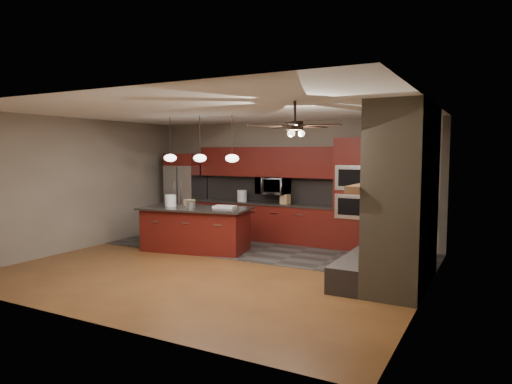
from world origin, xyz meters
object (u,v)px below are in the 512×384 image
Objects in this scene: kitchen_island at (196,229)px; counter_bucket at (242,196)px; oven_tower at (355,194)px; paint_tray at (225,207)px; microwave at (273,186)px; white_bucket at (171,201)px; counter_box at (285,199)px; cardboard_box at (189,202)px; paint_can at (191,205)px; refrigerator at (186,194)px.

kitchen_island is 1.83m from counter_bucket.
paint_tray is at bearing -147.77° from oven_tower.
paint_tray is at bearing 12.98° from kitchen_island.
white_bucket is (-1.51, -1.90, -0.26)m from microwave.
oven_tower is 10.82× the size of counter_box.
cardboard_box is at bearing 170.13° from paint_tray.
oven_tower reaches higher than white_bucket.
paint_can is (-2.95, -1.86, -0.20)m from oven_tower.
white_bucket is 1.14× the size of counter_box.
paint_can is 0.47m from cardboard_box.
microwave reaches higher than paint_can.
paint_can is at bearing -110.34° from kitchen_island.
refrigerator is 7.69× the size of counter_bucket.
kitchen_island is 9.81× the size of white_bucket.
refrigerator is (-2.43, -0.13, -0.28)m from microwave.
microwave is 2.18m from kitchen_island.
paint_tray is 2.08× the size of cardboard_box.
refrigerator reaches higher than paint_can.
white_bucket is 0.54m from paint_can.
paint_tray is (1.14, 0.36, -0.10)m from white_bucket.
microwave is at bearing 3.53° from counter_bucket.
refrigerator is 2.29m from kitchen_island.
white_bucket reaches higher than paint_tray.
counter_box is (1.17, -0.05, -0.02)m from counter_bucket.
paint_can is 2.25m from counter_box.
counter_bucket reaches higher than kitchen_island.
paint_tray is (0.60, 0.38, -0.05)m from paint_can.
white_bucket is at bearing -128.52° from microwave.
counter_box is at bearing 52.33° from paint_tray.
counter_bucket is (-0.81, -0.05, -0.27)m from microwave.
cardboard_box is at bearing -129.30° from microwave.
microwave is 2.45m from refrigerator.
cardboard_box reaches higher than kitchen_island.
counter_box is (0.36, -0.10, -0.29)m from microwave.
cardboard_box is at bearing 134.09° from kitchen_island.
counter_box is at bearing 0.64° from refrigerator.
microwave reaches higher than white_bucket.
oven_tower is at bearing 0.96° from refrigerator.
cardboard_box is 0.79× the size of counter_bucket.
refrigerator is 1.99m from white_bucket.
refrigerator is 4.64× the size of paint_tray.
paint_can is (1.46, -1.78, -0.03)m from refrigerator.
paint_can is (0.54, -0.02, -0.06)m from white_bucket.
paint_tray is at bearing 17.50° from white_bucket.
microwave reaches higher than counter_box.
oven_tower is 8.96× the size of counter_bucket.
microwave is 0.85m from counter_bucket.
microwave is at bearing 63.12° from paint_can.
microwave is 1.62m from paint_tray.
refrigerator reaches higher than counter_box.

